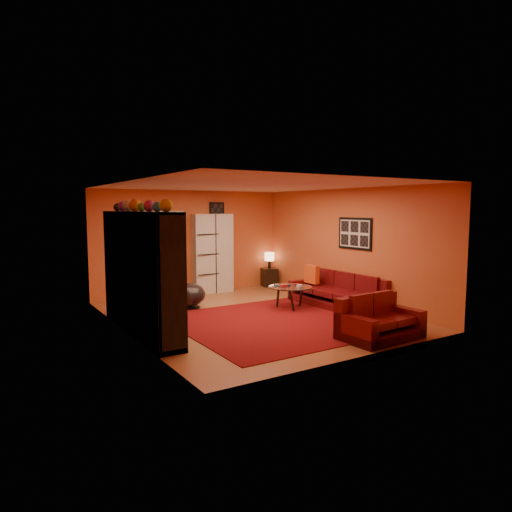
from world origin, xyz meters
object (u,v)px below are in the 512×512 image
entertainment_unit (140,273)px  side_table (269,277)px  sofa (339,293)px  bowl_chair (190,295)px  storage_cabinet (212,253)px  coffee_table (290,289)px  loveseat (377,321)px  table_lamp (269,257)px  tv (143,277)px

entertainment_unit → side_table: entertainment_unit is taller
entertainment_unit → sofa: size_ratio=1.30×
entertainment_unit → bowl_chair: entertainment_unit is taller
storage_cabinet → side_table: 1.90m
entertainment_unit → coffee_table: 3.38m
sofa → bowl_chair: bearing=151.7°
loveseat → table_lamp: table_lamp is taller
sofa → table_lamp: 3.00m
entertainment_unit → coffee_table: size_ratio=3.19×
entertainment_unit → loveseat: entertainment_unit is taller
coffee_table → side_table: (1.20, 2.60, -0.18)m
loveseat → bowl_chair: loveseat is taller
sofa → loveseat: bearing=-118.6°
sofa → loveseat: same height
bowl_chair → loveseat: bearing=-65.5°
storage_cabinet → side_table: storage_cabinet is taller
bowl_chair → side_table: bearing=25.2°
coffee_table → table_lamp: 2.89m
bowl_chair → table_lamp: size_ratio=1.49×
side_table → table_lamp: bearing=0.0°
tv → storage_cabinet: bearing=-44.1°
sofa → coffee_table: 1.15m
storage_cabinet → table_lamp: 1.75m
tv → coffee_table: (3.27, 0.17, -0.54)m
entertainment_unit → loveseat: bearing=-36.9°
bowl_chair → table_lamp: bearing=25.2°
storage_cabinet → entertainment_unit: bearing=-129.1°
tv → bowl_chair: size_ratio=1.32×
table_lamp → entertainment_unit: bearing=-148.7°
sofa → bowl_chair: (-2.90, 1.53, 0.00)m
loveseat → entertainment_unit: bearing=51.1°
coffee_table → storage_cabinet: (-0.54, 2.65, 0.58)m
sofa → side_table: size_ratio=4.63×
entertainment_unit → bowl_chair: 2.16m
loveseat → side_table: loveseat is taller
tv → entertainment_unit: bearing=65.3°
bowl_chair → coffee_table: bearing=-33.3°
storage_cabinet → bowl_chair: storage_cabinet is taller
entertainment_unit → loveseat: size_ratio=2.17×
sofa → storage_cabinet: (-1.63, 3.00, 0.72)m
tv → side_table: (4.47, 2.77, -0.72)m
storage_cabinet → loveseat: bearing=-79.4°
tv → bowl_chair: (1.47, 1.35, -0.68)m
coffee_table → table_lamp: (1.20, 2.60, 0.38)m
table_lamp → loveseat: bearing=-104.1°
coffee_table → storage_cabinet: 2.77m
tv → coffee_table: size_ratio=0.92×
loveseat → table_lamp: bearing=-16.1°
tv → side_table: bearing=-58.2°
storage_cabinet → bowl_chair: (-1.27, -1.47, -0.72)m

